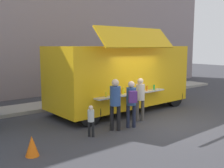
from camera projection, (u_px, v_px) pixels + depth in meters
ground_plane at (160, 124)px, 9.99m from camera, size 60.00×60.00×0.00m
curb_strip at (11, 111)px, 11.69m from camera, size 28.00×1.60×0.15m
building_behind at (2, 20)px, 14.73m from camera, size 32.00×2.40×8.57m
food_truck_main at (121, 76)px, 11.94m from camera, size 6.46×3.37×3.58m
traffic_cone_orange at (32, 146)px, 7.05m from camera, size 0.36×0.36×0.55m
trash_bin at (142, 85)px, 16.17m from camera, size 0.60×0.60×1.04m
customer_front_ordering at (140, 96)px, 10.29m from camera, size 0.53×0.39×1.66m
customer_mid_with_backpack at (131, 100)px, 9.39m from camera, size 0.47×0.54×1.66m
customer_rear_waiting at (115, 100)px, 9.08m from camera, size 0.36×0.36×1.78m
child_near_queue at (91, 118)px, 8.51m from camera, size 0.21×0.21×1.02m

